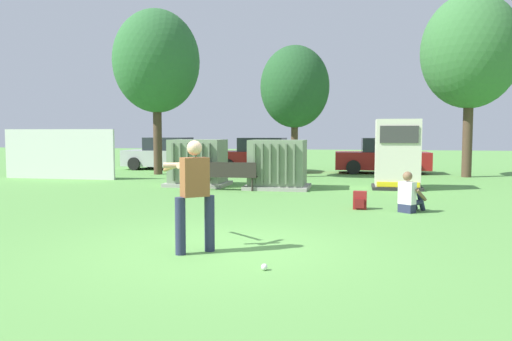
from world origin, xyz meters
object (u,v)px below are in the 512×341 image
at_px(generator_enclosure, 397,155).
at_px(parked_car_left_of_center, 260,156).
at_px(transformer_west, 198,163).
at_px(batter, 194,190).
at_px(transformer_mid_west, 278,165).
at_px(seated_spectator, 409,196).
at_px(parked_car_right_of_center, 383,157).
at_px(backpack, 360,200).
at_px(parked_car_leftmost, 166,155).
at_px(sports_ball, 264,267).
at_px(park_bench, 229,174).

bearing_deg(generator_enclosure, parked_car_left_of_center, 133.48).
bearing_deg(parked_car_left_of_center, generator_enclosure, -46.52).
xyz_separation_m(transformer_west, batter, (3.00, -9.39, 0.19)).
xyz_separation_m(transformer_mid_west, generator_enclosure, (3.88, 0.74, 0.35)).
bearing_deg(transformer_west, transformer_mid_west, -7.24).
bearing_deg(seated_spectator, parked_car_right_of_center, 90.31).
relative_size(parked_car_left_of_center, parked_car_right_of_center, 0.99).
bearing_deg(backpack, generator_enclosure, 75.68).
xyz_separation_m(transformer_mid_west, parked_car_leftmost, (-6.86, 7.41, -0.04)).
xyz_separation_m(batter, backpack, (2.56, 4.97, -0.76)).
bearing_deg(sports_ball, parked_car_left_of_center, 101.17).
height_order(generator_enclosure, batter, generator_enclosure).
relative_size(sports_ball, parked_car_leftmost, 0.02).
xyz_separation_m(generator_enclosure, seated_spectator, (-0.09, -5.00, -0.76)).
distance_m(transformer_mid_west, parked_car_leftmost, 10.10).
bearing_deg(transformer_west, park_bench, -39.74).
distance_m(generator_enclosure, seated_spectator, 5.05).
xyz_separation_m(sports_ball, parked_car_leftmost, (-8.23, 17.23, 0.71)).
bearing_deg(seated_spectator, transformer_west, 145.32).
distance_m(transformer_west, generator_enclosure, 6.79).
xyz_separation_m(seated_spectator, parked_car_right_of_center, (-0.06, 11.47, 0.38)).
xyz_separation_m(park_bench, parked_car_right_of_center, (5.18, 8.04, 0.22)).
distance_m(park_bench, batter, 8.34).
relative_size(generator_enclosure, seated_spectator, 2.39).
height_order(transformer_mid_west, generator_enclosure, generator_enclosure).
distance_m(batter, parked_car_leftmost, 17.85).
relative_size(park_bench, parked_car_right_of_center, 0.42).
height_order(generator_enclosure, sports_ball, generator_enclosure).
xyz_separation_m(generator_enclosure, sports_ball, (-2.52, -10.56, -1.09)).
height_order(batter, parked_car_leftmost, batter).
bearing_deg(transformer_mid_west, parked_car_left_of_center, 105.68).
height_order(transformer_mid_west, parked_car_right_of_center, same).
bearing_deg(parked_car_leftmost, generator_enclosure, -31.86).
distance_m(batter, seated_spectator, 6.05).
height_order(batter, seated_spectator, batter).
relative_size(transformer_mid_west, parked_car_leftmost, 0.49).
bearing_deg(transformer_mid_west, generator_enclosure, 10.74).
bearing_deg(park_bench, parked_car_left_of_center, 93.58).
distance_m(park_bench, parked_car_left_of_center, 7.72).
height_order(sports_ball, parked_car_leftmost, parked_car_leftmost).
height_order(park_bench, backpack, park_bench).
bearing_deg(seated_spectator, generator_enclosure, 88.99).
relative_size(park_bench, parked_car_left_of_center, 0.43).
distance_m(batter, backpack, 5.64).
bearing_deg(parked_car_leftmost, park_bench, -56.72).
xyz_separation_m(generator_enclosure, park_bench, (-5.33, -1.57, -0.60)).
distance_m(generator_enclosure, backpack, 5.03).
height_order(parked_car_leftmost, parked_car_left_of_center, same).
distance_m(seated_spectator, parked_car_leftmost, 15.81).
bearing_deg(park_bench, parked_car_leftmost, 123.28).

